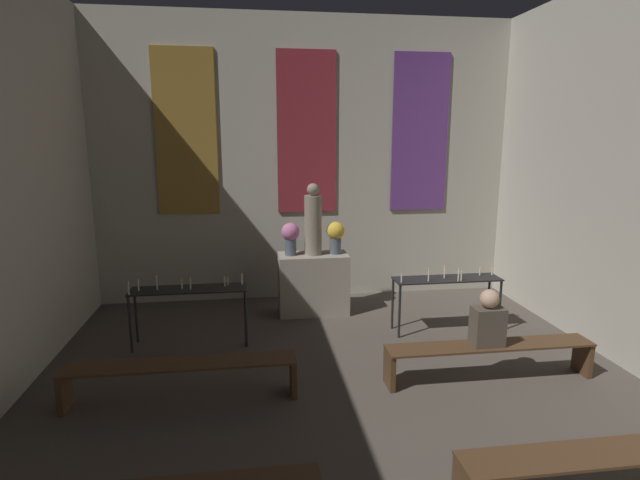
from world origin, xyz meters
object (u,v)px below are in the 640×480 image
Objects in this scene: candle_rack_right at (447,285)px; pew_back_right at (489,353)px; pew_back_left at (182,372)px; flower_vase_left at (290,236)px; statue at (313,222)px; pew_third_right at (612,463)px; flower_vase_right at (335,235)px; altar at (313,284)px; candle_rack_left at (189,296)px; person_seated at (488,321)px.

pew_back_right is (-0.08, -1.55, -0.37)m from candle_rack_right.
flower_vase_left is at bearing 61.72° from pew_back_left.
statue is at bearing 150.29° from candle_rack_right.
pew_third_right is at bearing -91.29° from candle_rack_right.
statue is at bearing 180.00° from flower_vase_right.
altar is 0.45× the size of pew_third_right.
candle_rack_left is 2.34× the size of person_seated.
person_seated is at bearing 180.00° from pew_back_right.
person_seated reaches higher than pew_back_right.
person_seated reaches higher than pew_back_left.
altar is 0.98× the size of statue.
pew_back_right is at bearing -93.00° from candle_rack_right.
altar is at bearing 124.11° from pew_back_right.
statue is 2.27m from candle_rack_left.
flower_vase_left is at bearing 154.51° from candle_rack_right.
flower_vase_left reaches higher than person_seated.
person_seated is (3.56, -1.55, 0.04)m from candle_rack_left.
statue reaches higher than person_seated.
candle_rack_left is (-1.85, -1.05, -0.80)m from statue.
flower_vase_left is 1.00× the size of flower_vase_right.
pew_back_right is at bearing 0.00° from pew_back_left.
statue is at bearing 0.00° from flower_vase_left.
flower_vase_left is at bearing 180.00° from altar.
person_seated reaches higher than candle_rack_right.
altar is 2.14m from candle_rack_right.
candle_rack_right is (3.69, -0.00, -0.00)m from candle_rack_left.
flower_vase_left is 0.73m from flower_vase_right.
altar is 3.15m from pew_back_right.
candle_rack_left is at bearing -154.53° from flower_vase_right.
candle_rack_left is 3.69m from candle_rack_right.
candle_rack_right is 1.56m from person_seated.
flower_vase_left is 5.20m from pew_third_right.
pew_back_left is 3.53m from pew_back_right.
flower_vase_left is at bearing 128.59° from person_seated.
pew_third_right is 2.09m from person_seated.
statue is 0.46× the size of pew_back_right.
pew_third_right is 4.08m from pew_back_left.
candle_rack_left is at bearing -144.63° from flower_vase_left.
flower_vase_right reaches higher than candle_rack_left.
pew_third_right is (1.77, -4.65, -0.15)m from altar.
flower_vase_left is 3.50m from pew_back_right.
candle_rack_left is 0.64× the size of pew_back_right.
person_seated is (3.48, 0.00, 0.41)m from pew_back_left.
flower_vase_right reaches higher than pew_back_left.
pew_third_right is 3.69× the size of person_seated.
flower_vase_left is 1.91m from candle_rack_left.
candle_rack_left is 3.95m from pew_back_right.
statue is 0.73× the size of candle_rack_left.
pew_back_right is at bearing -23.28° from candle_rack_left.
altar is 0.71× the size of candle_rack_left.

